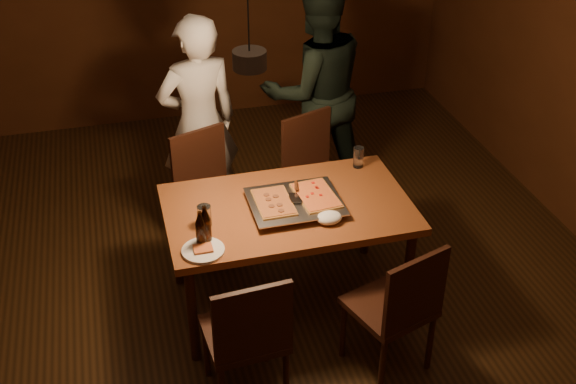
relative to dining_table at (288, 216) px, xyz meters
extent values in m
plane|color=#37210F|center=(-0.23, -0.08, -0.68)|extent=(6.00, 6.00, 0.00)
cube|color=#954E26|center=(0.00, 0.00, 0.05)|extent=(1.50, 0.90, 0.05)
cylinder|color=#38190F|center=(-0.67, -0.37, -0.33)|extent=(0.06, 0.06, 0.70)
cylinder|color=#38190F|center=(0.67, -0.37, -0.33)|extent=(0.06, 0.06, 0.70)
cylinder|color=#38190F|center=(-0.67, 0.37, -0.33)|extent=(0.06, 0.06, 0.70)
cylinder|color=#38190F|center=(0.67, 0.37, -0.33)|extent=(0.06, 0.06, 0.70)
cube|color=#38190F|center=(-0.36, 0.67, -0.25)|extent=(0.54, 0.54, 0.04)
cube|color=#38190F|center=(-0.42, 0.85, -0.01)|extent=(0.40, 0.17, 0.45)
cube|color=#38190F|center=(0.44, 0.73, -0.25)|extent=(0.54, 0.54, 0.04)
cube|color=#38190F|center=(0.37, 0.90, -0.01)|extent=(0.40, 0.17, 0.45)
cube|color=#38190F|center=(-0.43, -0.69, -0.25)|extent=(0.45, 0.45, 0.04)
cube|color=#38190F|center=(-0.42, -0.88, -0.01)|extent=(0.42, 0.06, 0.45)
cube|color=#38190F|center=(0.41, -0.69, -0.25)|extent=(0.53, 0.53, 0.04)
cube|color=#38190F|center=(0.48, -0.87, -0.01)|extent=(0.41, 0.16, 0.45)
cube|color=silver|center=(0.04, -0.03, 0.10)|extent=(0.56, 0.46, 0.05)
cube|color=maroon|center=(-0.09, -0.02, 0.13)|extent=(0.22, 0.34, 0.02)
cube|color=gold|center=(0.17, -0.01, 0.13)|extent=(0.25, 0.37, 0.02)
cylinder|color=black|center=(-0.57, -0.26, 0.14)|extent=(0.06, 0.06, 0.14)
cone|color=black|center=(-0.57, -0.26, 0.26)|extent=(0.06, 0.06, 0.08)
cylinder|color=black|center=(-0.54, -0.24, 0.15)|extent=(0.06, 0.06, 0.15)
cone|color=black|center=(-0.54, -0.24, 0.27)|extent=(0.06, 0.06, 0.09)
cylinder|color=silver|center=(-0.52, -0.07, 0.14)|extent=(0.08, 0.08, 0.13)
cylinder|color=silver|center=(0.57, 0.34, 0.14)|extent=(0.07, 0.07, 0.14)
cylinder|color=white|center=(-0.57, -0.33, 0.08)|extent=(0.24, 0.24, 0.02)
cube|color=gold|center=(-0.57, -0.33, 0.10)|extent=(0.11, 0.09, 0.01)
ellipsoid|color=white|center=(0.19, -0.23, 0.11)|extent=(0.16, 0.12, 0.07)
imported|color=silver|center=(-0.37, 1.11, 0.14)|extent=(0.66, 0.49, 1.62)
imported|color=black|center=(0.56, 1.28, 0.21)|extent=(0.91, 0.74, 1.77)
cylinder|color=black|center=(-0.23, -0.08, 1.07)|extent=(0.18, 0.18, 0.10)
camera|label=1|loc=(-0.94, -3.55, 2.51)|focal=45.00mm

